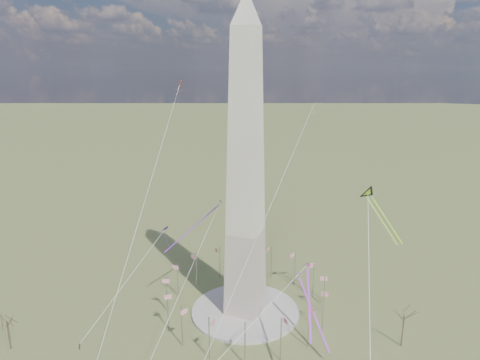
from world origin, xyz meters
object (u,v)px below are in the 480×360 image
at_px(washington_monument, 246,173).
at_px(person_west, 80,346).
at_px(kite_delta_black, 370,196).
at_px(tree_near, 404,314).

bearing_deg(washington_monument, person_west, -134.50).
bearing_deg(washington_monument, kite_delta_black, 14.92).
distance_m(washington_monument, kite_delta_black, 37.95).
height_order(washington_monument, kite_delta_black, washington_monument).
bearing_deg(tree_near, person_west, -155.65).
relative_size(washington_monument, tree_near, 6.78).
bearing_deg(person_west, kite_delta_black, -108.69).
bearing_deg(tree_near, washington_monument, -178.18).
height_order(washington_monument, person_west, washington_monument).
height_order(tree_near, kite_delta_black, kite_delta_black).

